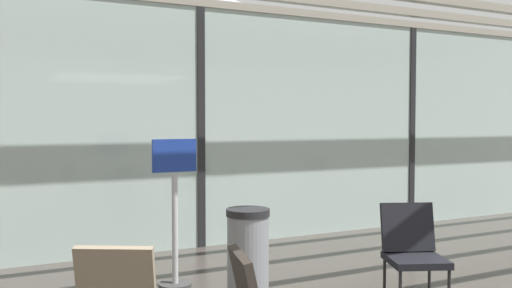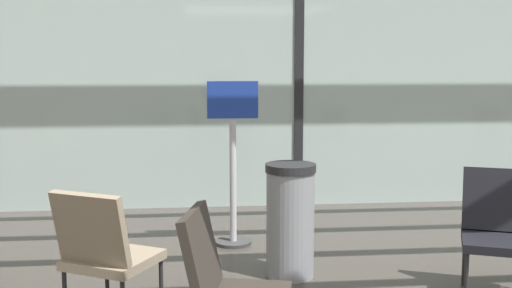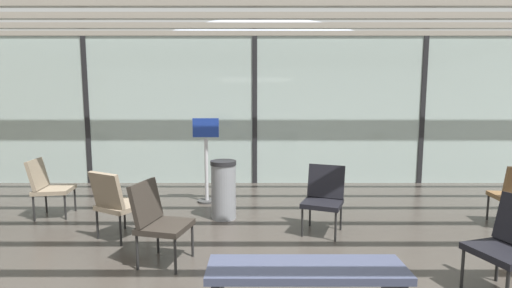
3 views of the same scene
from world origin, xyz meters
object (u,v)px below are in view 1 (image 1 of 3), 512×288
at_px(parked_airplane, 113,89).
at_px(info_sign, 175,217).
at_px(lounge_chair_4, 412,247).
at_px(trash_bin, 248,258).

distance_m(parked_airplane, info_sign, 6.72).
distance_m(lounge_chair_4, info_sign, 2.24).
distance_m(lounge_chair_4, trash_bin, 1.47).
relative_size(parked_airplane, lounge_chair_4, 12.90).
xyz_separation_m(parked_airplane, trash_bin, (-0.40, -7.35, -1.85)).
xyz_separation_m(lounge_chair_4, info_sign, (-1.74, 1.39, 0.18)).
xyz_separation_m(parked_airplane, info_sign, (-0.77, -6.48, -1.60)).
relative_size(lounge_chair_4, trash_bin, 1.01).
bearing_deg(parked_airplane, trash_bin, -93.08).
distance_m(parked_airplane, trash_bin, 7.59).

